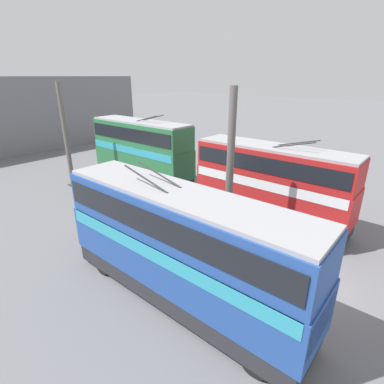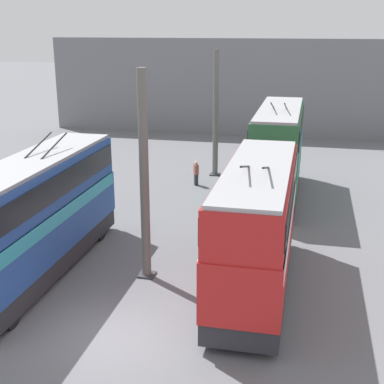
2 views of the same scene
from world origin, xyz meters
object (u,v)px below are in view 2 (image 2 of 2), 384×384
(person_aisle_midway, at_px, (196,173))
(oil_drum, at_px, (209,251))
(bus_left_far, at_px, (278,147))
(person_by_left_row, at_px, (205,233))
(bus_left_near, at_px, (257,221))
(bus_right_near, at_px, (35,210))

(person_aisle_midway, distance_m, oil_drum, 11.32)
(bus_left_far, height_order, person_aisle_midway, bus_left_far)
(person_by_left_row, bearing_deg, oil_drum, 147.08)
(bus_left_near, xyz_separation_m, person_aisle_midway, (13.10, 5.10, -1.96))
(bus_left_near, height_order, bus_left_far, bus_left_far)
(bus_left_near, relative_size, person_by_left_row, 5.94)
(bus_right_near, relative_size, oil_drum, 12.91)
(bus_left_near, bearing_deg, oil_drum, 45.16)
(person_aisle_midway, bearing_deg, person_by_left_row, 76.57)
(bus_left_far, relative_size, person_aisle_midway, 6.27)
(bus_left_far, bearing_deg, person_by_left_row, 163.64)
(bus_right_near, relative_size, person_aisle_midway, 7.05)
(oil_drum, bearing_deg, bus_left_far, -12.80)
(bus_left_far, distance_m, bus_right_near, 15.04)
(bus_left_near, xyz_separation_m, bus_right_near, (-0.49, 8.71, -0.08))
(person_aisle_midway, relative_size, person_by_left_row, 0.97)
(bus_left_far, relative_size, oil_drum, 11.47)
(person_by_left_row, bearing_deg, person_aisle_midway, -38.71)
(person_aisle_midway, relative_size, oil_drum, 1.83)
(person_aisle_midway, xyz_separation_m, person_by_left_row, (-9.96, -2.56, 0.03))
(oil_drum, bearing_deg, person_aisle_midway, 14.95)
(bus_right_near, height_order, oil_drum, bus_right_near)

